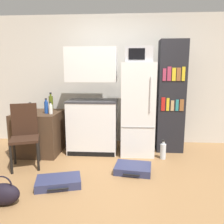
# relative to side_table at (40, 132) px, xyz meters

# --- Properties ---
(ground_plane) EXTENTS (24.00, 24.00, 0.00)m
(ground_plane) POSITION_rel_side_table_xyz_m (1.49, -1.21, -0.37)
(ground_plane) COLOR olive
(wall_back) EXTENTS (6.40, 0.10, 2.56)m
(wall_back) POSITION_rel_side_table_xyz_m (1.69, 0.79, 0.91)
(wall_back) COLOR beige
(wall_back) RESTS_ON ground_plane
(side_table) EXTENTS (0.76, 0.79, 0.74)m
(side_table) POSITION_rel_side_table_xyz_m (0.00, 0.00, 0.00)
(side_table) COLOR #422D1E
(side_table) RESTS_ON ground_plane
(kitchen_hutch) EXTENTS (0.88, 0.57, 1.85)m
(kitchen_hutch) POSITION_rel_side_table_xyz_m (0.95, 0.11, 0.47)
(kitchen_hutch) COLOR white
(kitchen_hutch) RESTS_ON ground_plane
(refrigerator) EXTENTS (0.57, 0.62, 1.60)m
(refrigerator) POSITION_rel_side_table_xyz_m (1.76, 0.10, 0.43)
(refrigerator) COLOR white
(refrigerator) RESTS_ON ground_plane
(microwave) EXTENTS (0.45, 0.43, 0.26)m
(microwave) POSITION_rel_side_table_xyz_m (1.75, 0.10, 1.36)
(microwave) COLOR #B7B7BC
(microwave) RESTS_ON refrigerator
(bookshelf) EXTENTS (0.47, 0.31, 1.99)m
(bookshelf) POSITION_rel_side_table_xyz_m (2.36, 0.24, 0.63)
(bookshelf) COLOR black
(bookshelf) RESTS_ON ground_plane
(bottle_olive_oil) EXTENTS (0.08, 0.08, 0.32)m
(bottle_olive_oil) POSITION_rel_side_table_xyz_m (0.11, 0.34, 0.50)
(bottle_olive_oil) COLOR #566619
(bottle_olive_oil) RESTS_ON side_table
(bottle_amber_beer) EXTENTS (0.07, 0.07, 0.15)m
(bottle_amber_beer) POSITION_rel_side_table_xyz_m (-0.21, 0.14, 0.44)
(bottle_amber_beer) COLOR brown
(bottle_amber_beer) RESTS_ON side_table
(bottle_blue_soda) EXTENTS (0.07, 0.07, 0.26)m
(bottle_blue_soda) POSITION_rel_side_table_xyz_m (0.18, -0.10, 0.48)
(bottle_blue_soda) COLOR #1E47A3
(bottle_blue_soda) RESTS_ON side_table
(bottle_milk_white) EXTENTS (0.07, 0.07, 0.20)m
(bottle_milk_white) POSITION_rel_side_table_xyz_m (0.27, -0.14, 0.46)
(bottle_milk_white) COLOR white
(bottle_milk_white) RESTS_ON side_table
(bowl) EXTENTS (0.16, 0.16, 0.05)m
(bowl) POSITION_rel_side_table_xyz_m (-0.19, -0.05, 0.39)
(bowl) COLOR silver
(bowl) RESTS_ON side_table
(chair) EXTENTS (0.52, 0.52, 0.96)m
(chair) POSITION_rel_side_table_xyz_m (0.00, -0.57, 0.19)
(chair) COLOR black
(chair) RESTS_ON ground_plane
(suitcase_large_flat) EXTENTS (0.56, 0.46, 0.10)m
(suitcase_large_flat) POSITION_rel_side_table_xyz_m (1.67, -0.71, -0.32)
(suitcase_large_flat) COLOR navy
(suitcase_large_flat) RESTS_ON ground_plane
(suitcase_small_flat) EXTENTS (0.62, 0.47, 0.10)m
(suitcase_small_flat) POSITION_rel_side_table_xyz_m (0.70, -1.18, -0.32)
(suitcase_small_flat) COLOR navy
(suitcase_small_flat) RESTS_ON ground_plane
(handbag) EXTENTS (0.36, 0.20, 0.33)m
(handbag) POSITION_rel_side_table_xyz_m (0.23, -1.61, -0.25)
(handbag) COLOR black
(handbag) RESTS_ON ground_plane
(water_bottle_front) EXTENTS (0.09, 0.09, 0.33)m
(water_bottle_front) POSITION_rel_side_table_xyz_m (2.18, -0.19, -0.23)
(water_bottle_front) COLOR silver
(water_bottle_front) RESTS_ON ground_plane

